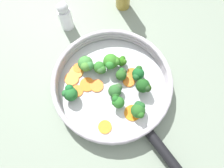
# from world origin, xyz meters

# --- Properties ---
(ground_plane) EXTENTS (4.00, 4.00, 0.00)m
(ground_plane) POSITION_xyz_m (0.00, 0.00, 0.00)
(ground_plane) COLOR gray
(skillet) EXTENTS (0.34, 0.34, 0.01)m
(skillet) POSITION_xyz_m (0.00, 0.00, 0.01)
(skillet) COLOR #B2B5B7
(skillet) RESTS_ON ground_plane
(skillet_rim_wall) EXTENTS (0.35, 0.35, 0.04)m
(skillet_rim_wall) POSITION_xyz_m (0.00, 0.00, 0.04)
(skillet_rim_wall) COLOR #B7AEB9
(skillet_rim_wall) RESTS_ON skillet
(skillet_handle) EXTENTS (0.12, 0.17, 0.03)m
(skillet_handle) POSITION_xyz_m (0.14, 0.22, 0.03)
(skillet_handle) COLOR black
(skillet_handle) RESTS_ON skillet
(skillet_rivet_left) EXTENTS (0.01, 0.01, 0.01)m
(skillet_rivet_left) POSITION_xyz_m (0.11, 0.12, 0.02)
(skillet_rivet_left) COLOR #B5B0B7
(skillet_rivet_left) RESTS_ON skillet
(skillet_rivet_right) EXTENTS (0.01, 0.01, 0.01)m
(skillet_rivet_right) POSITION_xyz_m (0.06, 0.15, 0.02)
(skillet_rivet_right) COLOR #AEB3B7
(skillet_rivet_right) RESTS_ON skillet
(carrot_slice_0) EXTENTS (0.04, 0.04, 0.01)m
(carrot_slice_0) POSITION_xyz_m (-0.03, 0.04, 0.02)
(carrot_slice_0) COLOR orange
(carrot_slice_0) RESTS_ON skillet
(carrot_slice_1) EXTENTS (0.03, 0.03, 0.00)m
(carrot_slice_1) POSITION_xyz_m (-0.06, 0.04, 0.02)
(carrot_slice_1) COLOR orange
(carrot_slice_1) RESTS_ON skillet
(carrot_slice_2) EXTENTS (0.07, 0.07, 0.00)m
(carrot_slice_2) POSITION_xyz_m (0.06, 0.09, 0.02)
(carrot_slice_2) COLOR orange
(carrot_slice_2) RESTS_ON skillet
(carrot_slice_3) EXTENTS (0.03, 0.03, 0.01)m
(carrot_slice_3) POSITION_xyz_m (-0.01, -0.12, 0.02)
(carrot_slice_3) COLOR orange
(carrot_slice_3) RESTS_ON skillet
(carrot_slice_4) EXTENTS (0.06, 0.06, 0.00)m
(carrot_slice_4) POSITION_xyz_m (0.03, -0.07, 0.02)
(carrot_slice_4) COLOR orange
(carrot_slice_4) RESTS_ON skillet
(carrot_slice_5) EXTENTS (0.05, 0.05, 0.00)m
(carrot_slice_5) POSITION_xyz_m (-0.00, -0.12, 0.02)
(carrot_slice_5) COLOR orange
(carrot_slice_5) RESTS_ON skillet
(carrot_slice_6) EXTENTS (0.04, 0.04, 0.00)m
(carrot_slice_6) POSITION_xyz_m (0.06, -0.09, 0.02)
(carrot_slice_6) COLOR orange
(carrot_slice_6) RESTS_ON skillet
(carrot_slice_7) EXTENTS (0.06, 0.06, 0.00)m
(carrot_slice_7) POSITION_xyz_m (0.02, -0.04, 0.02)
(carrot_slice_7) COLOR orange
(carrot_slice_7) RESTS_ON skillet
(carrot_slice_8) EXTENTS (0.04, 0.04, 0.00)m
(carrot_slice_8) POSITION_xyz_m (0.07, -0.11, 0.02)
(carrot_slice_8) COLOR #F99834
(carrot_slice_8) RESTS_ON skillet
(carrot_slice_9) EXTENTS (0.06, 0.06, 0.01)m
(carrot_slice_9) POSITION_xyz_m (0.03, -0.12, 0.02)
(carrot_slice_9) COLOR orange
(carrot_slice_9) RESTS_ON skillet
(carrot_slice_10) EXTENTS (0.05, 0.05, 0.00)m
(carrot_slice_10) POSITION_xyz_m (0.12, 0.03, 0.02)
(carrot_slice_10) COLOR orange
(carrot_slice_10) RESTS_ON skillet
(broccoli_floret_0) EXTENTS (0.04, 0.04, 0.05)m
(broccoli_floret_0) POSITION_xyz_m (0.08, -0.10, 0.04)
(broccoli_floret_0) COLOR #7BAA64
(broccoli_floret_0) RESTS_ON skillet
(broccoli_floret_1) EXTENTS (0.04, 0.03, 0.04)m
(broccoli_floret_1) POSITION_xyz_m (-0.08, -0.00, 0.04)
(broccoli_floret_1) COLOR #698D54
(broccoli_floret_1) RESTS_ON skillet
(broccoli_floret_2) EXTENTS (0.05, 0.05, 0.05)m
(broccoli_floret_2) POSITION_xyz_m (-0.02, -0.09, 0.04)
(broccoli_floret_2) COLOR #6F9750
(broccoli_floret_2) RESTS_ON skillet
(broccoli_floret_3) EXTENTS (0.05, 0.05, 0.05)m
(broccoli_floret_3) POSITION_xyz_m (-0.06, -0.03, 0.05)
(broccoli_floret_3) COLOR #81B465
(broccoli_floret_3) RESTS_ON skillet
(broccoli_floret_4) EXTENTS (0.04, 0.04, 0.04)m
(broccoli_floret_4) POSITION_xyz_m (-0.03, -0.05, 0.04)
(broccoli_floret_4) COLOR #739B58
(broccoli_floret_4) RESTS_ON skillet
(broccoli_floret_5) EXTENTS (0.03, 0.04, 0.05)m
(broccoli_floret_5) POSITION_xyz_m (0.05, 0.04, 0.04)
(broccoli_floret_5) COLOR #65964C
(broccoli_floret_5) RESTS_ON skillet
(broccoli_floret_6) EXTENTS (0.05, 0.04, 0.04)m
(broccoli_floret_6) POSITION_xyz_m (0.02, 0.02, 0.04)
(broccoli_floret_6) COLOR #72A05F
(broccoli_floret_6) RESTS_ON skillet
(broccoli_floret_7) EXTENTS (0.05, 0.04, 0.04)m
(broccoli_floret_7) POSITION_xyz_m (0.05, 0.10, 0.04)
(broccoli_floret_7) COLOR #84B360
(broccoli_floret_7) RESTS_ON skillet
(broccoli_floret_8) EXTENTS (0.04, 0.05, 0.05)m
(broccoli_floret_8) POSITION_xyz_m (-0.02, 0.09, 0.05)
(broccoli_floret_8) COLOR #78A254
(broccoli_floret_8) RESTS_ON skillet
(broccoli_floret_9) EXTENTS (0.05, 0.04, 0.04)m
(broccoli_floret_9) POSITION_xyz_m (-0.06, 0.06, 0.04)
(broccoli_floret_9) COLOR #88B15B
(broccoli_floret_9) RESTS_ON skillet
(broccoli_floret_10) EXTENTS (0.04, 0.03, 0.04)m
(broccoli_floret_10) POSITION_xyz_m (-0.04, 0.02, 0.04)
(broccoli_floret_10) COLOR #75995D
(broccoli_floret_10) RESTS_ON skillet
(salt_shaker) EXTENTS (0.04, 0.04, 0.11)m
(salt_shaker) POSITION_xyz_m (-0.15, -0.23, 0.05)
(salt_shaker) COLOR white
(salt_shaker) RESTS_ON ground_plane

